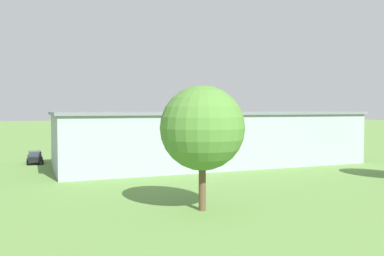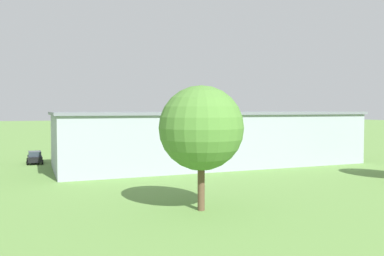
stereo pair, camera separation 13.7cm
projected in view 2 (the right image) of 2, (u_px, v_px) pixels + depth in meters
The scene contains 7 objects.
ground_plane at pixel (163, 146), 83.16m from camera, with size 400.00×400.00×0.00m, color #608C42.
hangar at pixel (211, 138), 54.40m from camera, with size 40.56×13.99×7.04m.
biplane at pixel (191, 115), 78.80m from camera, with size 7.25×8.71×3.95m.
car_black at pixel (35, 157), 55.59m from camera, with size 2.05×3.95×1.67m.
person_walking_on_apron at pixel (287, 147), 71.01m from camera, with size 0.49×0.49×1.63m.
person_at_fence_line at pixel (80, 151), 63.84m from camera, with size 0.40×0.40×1.67m.
tree_behind_hangar_right at pixel (201, 128), 29.66m from camera, with size 6.17×6.17×9.10m.
Camera 2 is at (26.28, 78.86, 7.37)m, focal length 38.40 mm.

